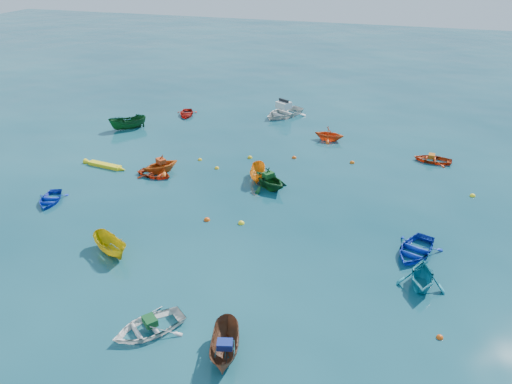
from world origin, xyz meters
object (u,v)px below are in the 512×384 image
(motorboat_white, at_px, (283,116))
(dinghy_blue_se, at_px, (414,253))
(dinghy_blue_sw, at_px, (50,202))
(dinghy_white_near, at_px, (149,331))
(kayak_yellow, at_px, (105,167))

(motorboat_white, bearing_deg, dinghy_blue_se, -28.98)
(dinghy_blue_se, bearing_deg, dinghy_blue_sw, -158.90)
(dinghy_white_near, xyz_separation_m, motorboat_white, (-1.89, 29.41, 0.00))
(dinghy_blue_sw, xyz_separation_m, dinghy_blue_se, (22.06, 0.95, 0.00))
(dinghy_blue_sw, xyz_separation_m, kayak_yellow, (0.28, 5.72, 0.00))
(motorboat_white, bearing_deg, dinghy_white_near, -57.16)
(dinghy_blue_sw, height_order, dinghy_white_near, dinghy_white_near)
(dinghy_blue_sw, height_order, motorboat_white, motorboat_white)
(dinghy_blue_sw, bearing_deg, motorboat_white, 44.67)
(dinghy_white_near, bearing_deg, dinghy_blue_se, 80.58)
(dinghy_blue_sw, relative_size, dinghy_blue_se, 0.80)
(dinghy_blue_se, relative_size, motorboat_white, 0.76)
(kayak_yellow, bearing_deg, motorboat_white, -24.62)
(dinghy_blue_sw, height_order, kayak_yellow, dinghy_blue_sw)
(kayak_yellow, distance_m, motorboat_white, 17.86)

